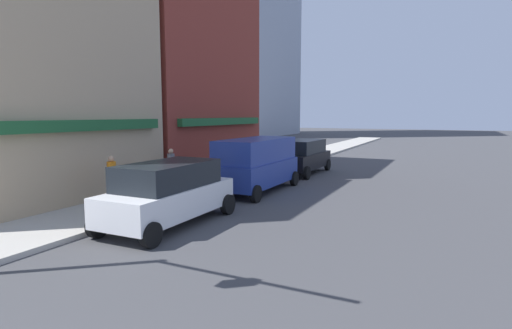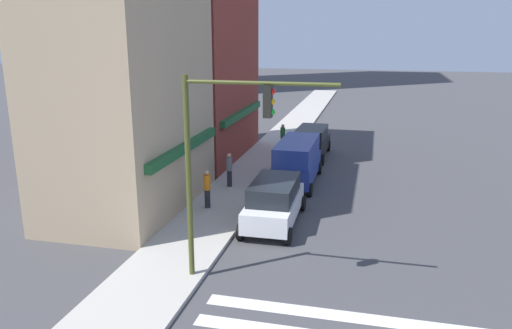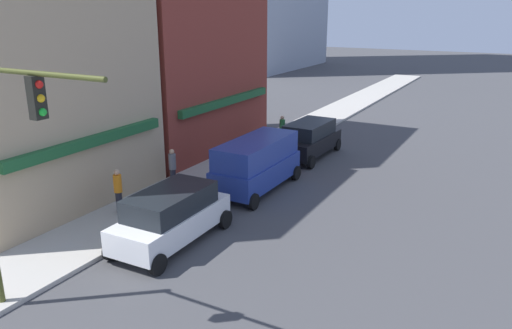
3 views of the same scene
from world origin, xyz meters
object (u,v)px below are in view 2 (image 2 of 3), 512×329
Objects in this scene: van_blue at (297,160)px; suv_black at (311,141)px; pedestrian_grey_coat at (229,169)px; pedestrian_orange_vest at (207,188)px; pedestrian_green_top at (283,137)px; traffic_signal at (219,147)px; suv_white at (274,201)px.

van_blue is 6.01m from suv_black.
suv_black is at bearing 140.93° from pedestrian_grey_coat.
pedestrian_grey_coat is 1.00× the size of pedestrian_orange_vest.
pedestrian_green_top is 1.00× the size of pedestrian_orange_vest.
pedestrian_grey_coat and pedestrian_green_top have the same top height.
pedestrian_orange_vest is (6.26, 2.63, -3.49)m from traffic_signal.
traffic_signal reaches higher than pedestrian_grey_coat.
suv_black reaches higher than pedestrian_grey_coat.
van_blue is at bearing -4.80° from pedestrian_green_top.
pedestrian_green_top is (6.84, 2.05, -0.21)m from van_blue.
pedestrian_orange_vest is (-11.21, 3.29, 0.04)m from suv_black.
suv_white is at bearing 180.00° from van_blue.
suv_black is at bearing 128.32° from pedestrian_orange_vest.
pedestrian_green_top is 12.10m from pedestrian_orange_vest.
van_blue is (6.10, -0.00, 0.25)m from suv_white.
traffic_signal is 10.51m from pedestrian_grey_coat.
van_blue is 2.82× the size of pedestrian_orange_vest.
suv_white is 12.11m from suv_black.
suv_white is 0.99× the size of suv_black.
pedestrian_green_top is (18.29, 1.39, -3.49)m from traffic_signal.
suv_black reaches higher than pedestrian_green_top.
pedestrian_orange_vest is at bearing 147.66° from van_blue.
van_blue is at bearing -178.48° from suv_black.
van_blue is at bearing 112.36° from pedestrian_orange_vest.
pedestrian_green_top is at bearing 8.26° from suv_white.
traffic_signal is 1.42× the size of suv_black.
pedestrian_green_top is at bearing 138.81° from pedestrian_orange_vest.
van_blue is 6.16m from pedestrian_orange_vest.
van_blue is (11.46, -0.66, -3.27)m from traffic_signal.
suv_white and suv_black have the same top height.
suv_black is at bearing -0.76° from suv_white.
suv_white is 2.67× the size of pedestrian_grey_coat.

